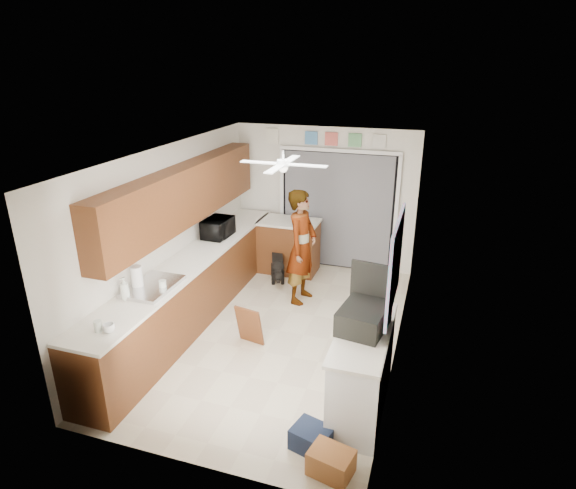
% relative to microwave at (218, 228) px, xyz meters
% --- Properties ---
extents(floor, '(5.00, 5.00, 0.00)m').
position_rel_microwave_xyz_m(floor, '(1.32, -0.91, -1.09)').
color(floor, beige).
rests_on(floor, ground).
extents(ceiling, '(5.00, 5.00, 0.00)m').
position_rel_microwave_xyz_m(ceiling, '(1.32, -0.91, 1.41)').
color(ceiling, white).
rests_on(ceiling, ground).
extents(wall_back, '(3.20, 0.00, 3.20)m').
position_rel_microwave_xyz_m(wall_back, '(1.32, 1.59, 0.16)').
color(wall_back, silver).
rests_on(wall_back, ground).
extents(wall_front, '(3.20, 0.00, 3.20)m').
position_rel_microwave_xyz_m(wall_front, '(1.32, -3.41, 0.16)').
color(wall_front, silver).
rests_on(wall_front, ground).
extents(wall_left, '(0.00, 5.00, 5.00)m').
position_rel_microwave_xyz_m(wall_left, '(-0.28, -0.91, 0.16)').
color(wall_left, silver).
rests_on(wall_left, ground).
extents(wall_right, '(0.00, 5.00, 5.00)m').
position_rel_microwave_xyz_m(wall_right, '(2.92, -0.91, 0.16)').
color(wall_right, silver).
rests_on(wall_right, ground).
extents(left_base_cabinets, '(0.60, 4.80, 0.90)m').
position_rel_microwave_xyz_m(left_base_cabinets, '(0.02, -0.91, -0.64)').
color(left_base_cabinets, '#5E2E16').
rests_on(left_base_cabinets, floor).
extents(left_countertop, '(0.62, 4.80, 0.04)m').
position_rel_microwave_xyz_m(left_countertop, '(0.03, -0.91, -0.17)').
color(left_countertop, white).
rests_on(left_countertop, left_base_cabinets).
extents(upper_cabinets, '(0.32, 4.00, 0.80)m').
position_rel_microwave_xyz_m(upper_cabinets, '(-0.12, -0.71, 0.71)').
color(upper_cabinets, '#5E2E16').
rests_on(upper_cabinets, wall_left).
extents(sink_basin, '(0.50, 0.76, 0.06)m').
position_rel_microwave_xyz_m(sink_basin, '(0.03, -1.91, -0.13)').
color(sink_basin, silver).
rests_on(sink_basin, left_countertop).
extents(faucet, '(0.03, 0.03, 0.22)m').
position_rel_microwave_xyz_m(faucet, '(-0.16, -1.91, -0.04)').
color(faucet, silver).
rests_on(faucet, left_countertop).
extents(peninsula_base, '(1.00, 0.60, 0.90)m').
position_rel_microwave_xyz_m(peninsula_base, '(0.82, 1.09, -0.64)').
color(peninsula_base, '#5E2E16').
rests_on(peninsula_base, floor).
extents(peninsula_top, '(1.04, 0.64, 0.04)m').
position_rel_microwave_xyz_m(peninsula_top, '(0.82, 1.09, -0.17)').
color(peninsula_top, white).
rests_on(peninsula_top, peninsula_base).
extents(back_opening_recess, '(2.00, 0.06, 2.10)m').
position_rel_microwave_xyz_m(back_opening_recess, '(1.57, 1.56, -0.04)').
color(back_opening_recess, black).
rests_on(back_opening_recess, wall_back).
extents(curtain_panel, '(1.90, 0.03, 2.05)m').
position_rel_microwave_xyz_m(curtain_panel, '(1.57, 1.52, -0.04)').
color(curtain_panel, slate).
rests_on(curtain_panel, wall_back).
extents(door_trim_left, '(0.06, 0.04, 2.10)m').
position_rel_microwave_xyz_m(door_trim_left, '(0.55, 1.53, -0.04)').
color(door_trim_left, white).
rests_on(door_trim_left, wall_back).
extents(door_trim_right, '(0.06, 0.04, 2.10)m').
position_rel_microwave_xyz_m(door_trim_right, '(2.59, 1.53, -0.04)').
color(door_trim_right, white).
rests_on(door_trim_right, wall_back).
extents(door_trim_head, '(2.10, 0.04, 0.06)m').
position_rel_microwave_xyz_m(door_trim_head, '(1.57, 1.53, 1.03)').
color(door_trim_head, white).
rests_on(door_trim_head, wall_back).
extents(header_frame_1, '(0.22, 0.02, 0.22)m').
position_rel_microwave_xyz_m(header_frame_1, '(1.07, 1.56, 1.21)').
color(header_frame_1, '#4884C0').
rests_on(header_frame_1, wall_back).
extents(header_frame_2, '(0.22, 0.02, 0.22)m').
position_rel_microwave_xyz_m(header_frame_2, '(1.42, 1.56, 1.21)').
color(header_frame_2, '#D75950').
rests_on(header_frame_2, wall_back).
extents(header_frame_3, '(0.22, 0.02, 0.22)m').
position_rel_microwave_xyz_m(header_frame_3, '(1.82, 1.56, 1.21)').
color(header_frame_3, '#5CA269').
rests_on(header_frame_3, wall_back).
extents(header_frame_4, '(0.22, 0.02, 0.22)m').
position_rel_microwave_xyz_m(header_frame_4, '(2.22, 1.56, 1.21)').
color(header_frame_4, silver).
rests_on(header_frame_4, wall_back).
extents(route66_sign, '(0.22, 0.02, 0.26)m').
position_rel_microwave_xyz_m(route66_sign, '(0.37, 1.56, 1.21)').
color(route66_sign, silver).
rests_on(route66_sign, wall_back).
extents(right_counter_base, '(0.50, 1.40, 0.90)m').
position_rel_microwave_xyz_m(right_counter_base, '(2.67, -2.11, -0.64)').
color(right_counter_base, white).
rests_on(right_counter_base, floor).
extents(right_counter_top, '(0.54, 1.44, 0.04)m').
position_rel_microwave_xyz_m(right_counter_top, '(2.66, -2.11, -0.17)').
color(right_counter_top, white).
rests_on(right_counter_top, right_counter_base).
extents(abstract_painting, '(0.03, 1.15, 0.95)m').
position_rel_microwave_xyz_m(abstract_painting, '(2.90, -1.91, 0.56)').
color(abstract_painting, '#FF5DBE').
rests_on(abstract_painting, wall_right).
extents(ceiling_fan, '(1.14, 1.14, 0.24)m').
position_rel_microwave_xyz_m(ceiling_fan, '(1.32, -0.71, 1.23)').
color(ceiling_fan, white).
rests_on(ceiling_fan, ceiling).
extents(microwave, '(0.38, 0.54, 0.30)m').
position_rel_microwave_xyz_m(microwave, '(0.00, 0.00, 0.00)').
color(microwave, black).
rests_on(microwave, left_countertop).
extents(soap_bottle, '(0.14, 0.14, 0.28)m').
position_rel_microwave_xyz_m(soap_bottle, '(-0.11, -2.25, -0.01)').
color(soap_bottle, silver).
rests_on(soap_bottle, left_countertop).
extents(cup, '(0.15, 0.15, 0.10)m').
position_rel_microwave_xyz_m(cup, '(0.17, -2.93, -0.10)').
color(cup, white).
rests_on(cup, left_countertop).
extents(jar_a, '(0.10, 0.10, 0.13)m').
position_rel_microwave_xyz_m(jar_a, '(0.17, -1.91, -0.08)').
color(jar_a, silver).
rests_on(jar_a, left_countertop).
extents(jar_b, '(0.08, 0.08, 0.12)m').
position_rel_microwave_xyz_m(jar_b, '(0.05, -2.95, -0.09)').
color(jar_b, silver).
rests_on(jar_b, left_countertop).
extents(paper_towel_roll, '(0.17, 0.17, 0.30)m').
position_rel_microwave_xyz_m(paper_towel_roll, '(-0.13, -1.98, 0.00)').
color(paper_towel_roll, white).
rests_on(paper_towel_roll, left_countertop).
extents(suitcase, '(0.53, 0.65, 0.25)m').
position_rel_microwave_xyz_m(suitcase, '(2.64, -2.05, -0.02)').
color(suitcase, black).
rests_on(suitcase, right_counter_top).
extents(suitcase_rim, '(0.52, 0.64, 0.02)m').
position_rel_microwave_xyz_m(suitcase_rim, '(2.64, -2.05, -0.13)').
color(suitcase_rim, yellow).
rests_on(suitcase_rim, suitcase).
extents(suitcase_lid, '(0.42, 0.09, 0.50)m').
position_rel_microwave_xyz_m(suitcase_lid, '(2.64, -1.76, 0.23)').
color(suitcase_lid, black).
rests_on(suitcase_lid, suitcase).
extents(cardboard_box, '(0.44, 0.37, 0.24)m').
position_rel_microwave_xyz_m(cardboard_box, '(2.57, -3.11, -0.97)').
color(cardboard_box, '#A25C33').
rests_on(cardboard_box, floor).
extents(navy_crate, '(0.44, 0.39, 0.22)m').
position_rel_microwave_xyz_m(navy_crate, '(2.32, -2.86, -0.98)').
color(navy_crate, '#141D33').
rests_on(navy_crate, floor).
extents(cabinet_door_panel, '(0.39, 0.21, 0.55)m').
position_rel_microwave_xyz_m(cabinet_door_panel, '(1.05, -1.34, -0.81)').
color(cabinet_door_panel, '#5E2E16').
rests_on(cabinet_door_panel, floor).
extents(man, '(0.50, 0.70, 1.78)m').
position_rel_microwave_xyz_m(man, '(1.34, 0.10, -0.20)').
color(man, white).
rests_on(man, floor).
extents(dog, '(0.48, 0.69, 0.50)m').
position_rel_microwave_xyz_m(dog, '(0.76, 0.64, -0.84)').
color(dog, black).
rests_on(dog, floor).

